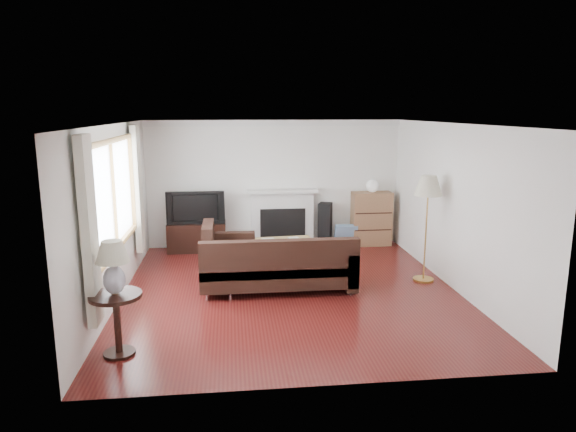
{
  "coord_description": "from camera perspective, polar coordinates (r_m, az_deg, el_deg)",
  "views": [
    {
      "loc": [
        -0.86,
        -7.34,
        2.7
      ],
      "look_at": [
        0.0,
        0.3,
        1.1
      ],
      "focal_mm": 32.0,
      "sensor_mm": 36.0,
      "label": 1
    }
  ],
  "objects": [
    {
      "name": "tv_stand",
      "position": [
        10.13,
        -10.08,
        -2.26
      ],
      "size": [
        1.11,
        0.5,
        0.55
      ],
      "primitive_type": "cube",
      "color": "black",
      "rests_on": "ground"
    },
    {
      "name": "floor_lamp",
      "position": [
        8.39,
        15.09,
        -1.4
      ],
      "size": [
        0.56,
        0.56,
        1.7
      ],
      "primitive_type": "cube",
      "rotation": [
        0.0,
        0.0,
        -0.34
      ],
      "color": "#C19243",
      "rests_on": "ground"
    },
    {
      "name": "table_lamp",
      "position": [
        5.91,
        -18.83,
        -5.49
      ],
      "size": [
        0.37,
        0.37,
        0.59
      ],
      "primitive_type": "cube",
      "color": "silver",
      "rests_on": "side_table"
    },
    {
      "name": "globe_lamp",
      "position": [
        10.37,
        9.35,
        3.3
      ],
      "size": [
        0.25,
        0.25,
        0.25
      ],
      "primitive_type": "sphere",
      "color": "white",
      "rests_on": "bookshelf"
    },
    {
      "name": "sectional_sofa",
      "position": [
        7.79,
        -1.14,
        -5.37
      ],
      "size": [
        2.51,
        1.83,
        0.81
      ],
      "primitive_type": "cube",
      "color": "black",
      "rests_on": "ground"
    },
    {
      "name": "fireplace",
      "position": [
        10.25,
        -0.63,
        -0.2
      ],
      "size": [
        1.4,
        0.26,
        1.15
      ],
      "primitive_type": "cube",
      "color": "white",
      "rests_on": "room"
    },
    {
      "name": "bookshelf",
      "position": [
        10.48,
        9.23,
        -0.29
      ],
      "size": [
        0.78,
        0.37,
        1.08
      ],
      "primitive_type": "cube",
      "color": "#8C6241",
      "rests_on": "ground"
    },
    {
      "name": "coffee_table",
      "position": [
        9.18,
        -0.64,
        -3.96
      ],
      "size": [
        1.12,
        0.67,
        0.42
      ],
      "primitive_type": "cube",
      "rotation": [
        0.0,
        0.0,
        0.08
      ],
      "color": "#A68A4F",
      "rests_on": "ground"
    },
    {
      "name": "curtain_far",
      "position": [
        8.89,
        -16.35,
        2.87
      ],
      "size": [
        0.1,
        0.35,
        2.1
      ],
      "primitive_type": "cube",
      "color": "beige",
      "rests_on": "room"
    },
    {
      "name": "side_table",
      "position": [
        6.13,
        -18.42,
        -11.36
      ],
      "size": [
        0.57,
        0.57,
        0.72
      ],
      "primitive_type": "cube",
      "color": "black",
      "rests_on": "ground"
    },
    {
      "name": "curtain_near",
      "position": [
        5.97,
        -21.21,
        -1.64
      ],
      "size": [
        0.1,
        0.35,
        2.1
      ],
      "primitive_type": "cube",
      "color": "beige",
      "rests_on": "room"
    },
    {
      "name": "television",
      "position": [
        10.0,
        -10.2,
        1.03
      ],
      "size": [
        1.1,
        0.14,
        0.63
      ],
      "primitive_type": "imported",
      "color": "black",
      "rests_on": "tv_stand"
    },
    {
      "name": "footstool",
      "position": [
        7.9,
        -7.96,
        -7.05
      ],
      "size": [
        0.44,
        0.44,
        0.33
      ],
      "primitive_type": "cube",
      "rotation": [
        0.0,
        0.0,
        -0.13
      ],
      "color": "black",
      "rests_on": "ground"
    },
    {
      "name": "speaker_left",
      "position": [
        10.14,
        -7.81,
        -0.93
      ],
      "size": [
        0.28,
        0.34,
        0.98
      ],
      "primitive_type": "cube",
      "rotation": [
        0.0,
        0.0,
        -0.03
      ],
      "color": "black",
      "rests_on": "ground"
    },
    {
      "name": "window",
      "position": [
        7.4,
        -18.76,
        2.19
      ],
      "size": [
        0.12,
        2.74,
        1.54
      ],
      "primitive_type": "cube",
      "color": "brown",
      "rests_on": "room"
    },
    {
      "name": "speaker_right",
      "position": [
        10.3,
        4.13,
        -0.95
      ],
      "size": [
        0.33,
        0.36,
        0.88
      ],
      "primitive_type": "cube",
      "rotation": [
        0.0,
        0.0,
        -0.38
      ],
      "color": "black",
      "rests_on": "ground"
    },
    {
      "name": "room",
      "position": [
        7.53,
        0.26,
        0.65
      ],
      "size": [
        5.1,
        5.6,
        2.54
      ],
      "color": "#541512",
      "rests_on": "ground"
    }
  ]
}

